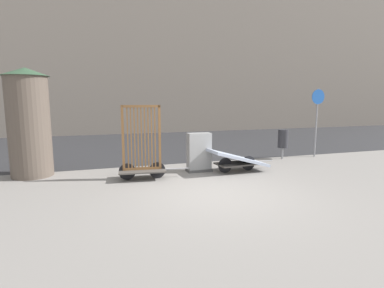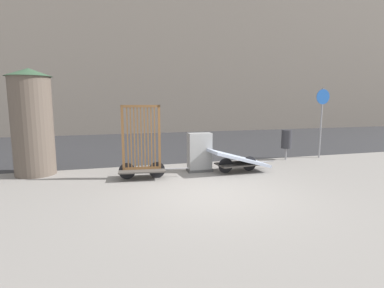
{
  "view_description": "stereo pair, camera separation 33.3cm",
  "coord_description": "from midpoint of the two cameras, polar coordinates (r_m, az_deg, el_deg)",
  "views": [
    {
      "loc": [
        -2.67,
        -6.55,
        2.28
      ],
      "look_at": [
        0.0,
        1.91,
        0.96
      ],
      "focal_mm": 28.0,
      "sensor_mm": 36.0,
      "label": 1
    },
    {
      "loc": [
        -2.35,
        -6.65,
        2.28
      ],
      "look_at": [
        0.0,
        1.91,
        0.96
      ],
      "focal_mm": 28.0,
      "sensor_mm": 36.0,
      "label": 2
    }
  ],
  "objects": [
    {
      "name": "ground_plane",
      "position": [
        7.42,
        3.2,
        -9.45
      ],
      "size": [
        60.0,
        60.0,
        0.0
      ],
      "primitive_type": "plane",
      "color": "gray"
    },
    {
      "name": "road_strip",
      "position": [
        15.64,
        -8.08,
        0.02
      ],
      "size": [
        56.0,
        10.08,
        0.01
      ],
      "color": "#2D2D30",
      "rests_on": "ground_plane"
    },
    {
      "name": "building_facade",
      "position": [
        23.14,
        -11.64,
        22.39
      ],
      "size": [
        48.0,
        4.0,
        15.81
      ],
      "color": "slate",
      "rests_on": "ground_plane"
    },
    {
      "name": "bike_cart_with_bedframe",
      "position": [
        8.71,
        -10.57,
        -1.88
      ],
      "size": [
        2.05,
        0.86,
        2.13
      ],
      "rotation": [
        0.0,
        0.0,
        -0.1
      ],
      "color": "#4C4742",
      "rests_on": "ground_plane"
    },
    {
      "name": "bike_cart_with_mattress",
      "position": [
        9.6,
        7.62,
        -2.88
      ],
      "size": [
        2.35,
        1.12,
        0.77
      ],
      "rotation": [
        0.0,
        0.0,
        0.09
      ],
      "color": "#4C4742",
      "rests_on": "ground_plane"
    },
    {
      "name": "utility_cabinet",
      "position": [
        9.54,
        0.34,
        -1.84
      ],
      "size": [
        0.8,
        0.43,
        1.23
      ],
      "color": "#4C4C4C",
      "rests_on": "ground_plane"
    },
    {
      "name": "trash_bin",
      "position": [
        11.98,
        16.19,
        0.95
      ],
      "size": [
        0.38,
        0.38,
        1.14
      ],
      "color": "gray",
      "rests_on": "ground_plane"
    },
    {
      "name": "sign_post",
      "position": [
        12.78,
        22.03,
        5.61
      ],
      "size": [
        0.58,
        0.06,
        2.73
      ],
      "color": "gray",
      "rests_on": "ground_plane"
    },
    {
      "name": "advertising_column",
      "position": [
        10.11,
        -29.48,
        3.65
      ],
      "size": [
        1.31,
        1.31,
        3.19
      ],
      "color": "brown",
      "rests_on": "ground_plane"
    }
  ]
}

